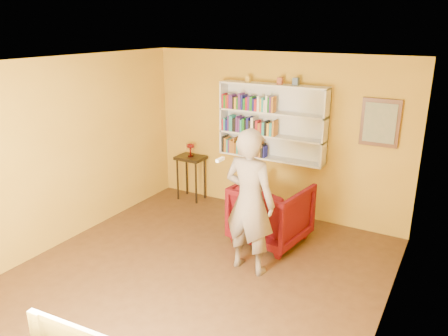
{
  "coord_description": "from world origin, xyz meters",
  "views": [
    {
      "loc": [
        2.75,
        -4.04,
        3.12
      ],
      "look_at": [
        0.02,
        0.75,
        1.29
      ],
      "focal_mm": 35.0,
      "sensor_mm": 36.0,
      "label": 1
    }
  ],
  "objects_px": {
    "bookshelf": "(273,122)",
    "armchair": "(271,212)",
    "person": "(250,202)",
    "console_table": "(191,164)",
    "ruby_lustre": "(190,147)"
  },
  "relations": [
    {
      "from": "person",
      "to": "bookshelf",
      "type": "bearing_deg",
      "value": -69.75
    },
    {
      "from": "ruby_lustre",
      "to": "armchair",
      "type": "xyz_separation_m",
      "value": [
        1.95,
        -0.79,
        -0.54
      ]
    },
    {
      "from": "bookshelf",
      "to": "ruby_lustre",
      "type": "height_order",
      "value": "bookshelf"
    },
    {
      "from": "console_table",
      "to": "person",
      "type": "xyz_separation_m",
      "value": [
        2.03,
        -1.68,
        0.28
      ]
    },
    {
      "from": "bookshelf",
      "to": "armchair",
      "type": "bearing_deg",
      "value": -66.0
    },
    {
      "from": "ruby_lustre",
      "to": "console_table",
      "type": "bearing_deg",
      "value": 146.31
    },
    {
      "from": "console_table",
      "to": "person",
      "type": "bearing_deg",
      "value": -39.62
    },
    {
      "from": "bookshelf",
      "to": "armchair",
      "type": "distance_m",
      "value": 1.55
    },
    {
      "from": "bookshelf",
      "to": "person",
      "type": "xyz_separation_m",
      "value": [
        0.5,
        -1.84,
        -0.63
      ]
    },
    {
      "from": "bookshelf",
      "to": "ruby_lustre",
      "type": "relative_size",
      "value": 7.44
    },
    {
      "from": "console_table",
      "to": "armchair",
      "type": "relative_size",
      "value": 0.82
    },
    {
      "from": "console_table",
      "to": "armchair",
      "type": "distance_m",
      "value": 2.12
    },
    {
      "from": "ruby_lustre",
      "to": "bookshelf",
      "type": "bearing_deg",
      "value": 5.95
    },
    {
      "from": "console_table",
      "to": "bookshelf",
      "type": "bearing_deg",
      "value": 5.95
    },
    {
      "from": "armchair",
      "to": "person",
      "type": "bearing_deg",
      "value": 102.88
    }
  ]
}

